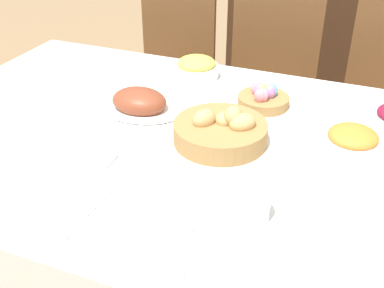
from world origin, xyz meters
TOP-DOWN VIEW (x-y plane):
  - dining_table at (0.00, 0.00)m, footprint 1.86×1.17m
  - chair_far_left at (-0.52, 0.93)m, footprint 0.47×0.47m
  - chair_far_center at (0.00, 0.93)m, footprint 0.44×0.44m
  - sideboard at (0.23, 1.93)m, footprint 1.38×0.44m
  - bread_basket at (0.08, 0.02)m, footprint 0.27×0.27m
  - egg_basket at (0.13, 0.29)m, footprint 0.17×0.17m
  - ham_platter at (-0.23, 0.11)m, footprint 0.29×0.20m
  - carrot_bowl at (0.44, 0.06)m, footprint 0.16×0.16m
  - pineapple_bowl at (-0.16, 0.43)m, footprint 0.17×0.17m
  - dinner_plate at (0.04, -0.42)m, footprint 0.23×0.23m
  - fork at (-0.10, -0.42)m, footprint 0.01×0.19m
  - knife at (0.18, -0.42)m, footprint 0.01×0.19m
  - spoon at (0.21, -0.42)m, footprint 0.01×0.19m
  - drinking_cup at (0.26, -0.28)m, footprint 0.08×0.08m
  - butter_dish at (-0.22, -0.21)m, footprint 0.11×0.07m

SIDE VIEW (x-z plane):
  - dining_table at x=0.00m, z-range 0.00..0.77m
  - sideboard at x=0.23m, z-range 0.00..0.85m
  - chair_far_left at x=-0.52m, z-range 0.03..1.02m
  - chair_far_center at x=0.00m, z-range 0.03..1.02m
  - fork at x=-0.10m, z-range 0.77..0.77m
  - knife at x=0.18m, z-range 0.77..0.77m
  - spoon at x=0.21m, z-range 0.77..0.77m
  - dinner_plate at x=0.04m, z-range 0.77..0.78m
  - butter_dish at x=-0.22m, z-range 0.77..0.80m
  - ham_platter at x=-0.23m, z-range 0.75..0.84m
  - egg_basket at x=0.13m, z-range 0.76..0.84m
  - bread_basket at x=0.08m, z-range 0.75..0.86m
  - pineapple_bowl at x=-0.16m, z-range 0.76..0.85m
  - drinking_cup at x=0.26m, z-range 0.77..0.85m
  - carrot_bowl at x=0.44m, z-range 0.76..0.86m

